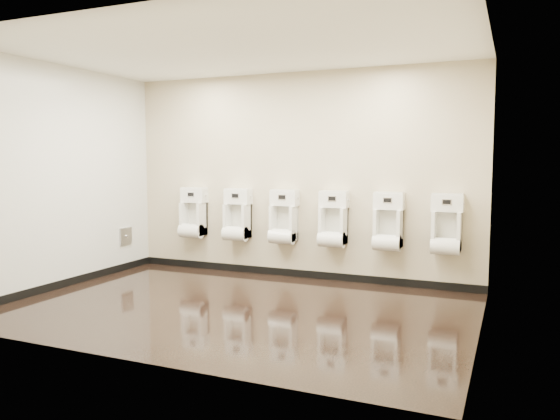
{
  "coord_description": "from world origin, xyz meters",
  "views": [
    {
      "loc": [
        2.75,
        -5.2,
        1.62
      ],
      "look_at": [
        0.27,
        0.55,
        1.04
      ],
      "focal_mm": 35.0,
      "sensor_mm": 36.0,
      "label": 1
    }
  ],
  "objects_px": {
    "access_panel": "(126,236)",
    "urinal_3": "(333,223)",
    "urinal_0": "(193,217)",
    "urinal_5": "(447,229)",
    "urinal_1": "(237,219)",
    "urinal_4": "(388,226)",
    "urinal_2": "(283,221)"
  },
  "relations": [
    {
      "from": "urinal_2",
      "to": "urinal_3",
      "type": "xyz_separation_m",
      "value": [
        0.71,
        0.0,
        0.0
      ]
    },
    {
      "from": "urinal_4",
      "to": "urinal_1",
      "type": "bearing_deg",
      "value": 180.0
    },
    {
      "from": "urinal_0",
      "to": "urinal_1",
      "type": "relative_size",
      "value": 1.0
    },
    {
      "from": "access_panel",
      "to": "urinal_1",
      "type": "xyz_separation_m",
      "value": [
        1.63,
        0.42,
        0.29
      ]
    },
    {
      "from": "urinal_2",
      "to": "urinal_5",
      "type": "distance_m",
      "value": 2.15
    },
    {
      "from": "access_panel",
      "to": "urinal_3",
      "type": "bearing_deg",
      "value": 7.86
    },
    {
      "from": "urinal_2",
      "to": "urinal_3",
      "type": "height_order",
      "value": "same"
    },
    {
      "from": "urinal_3",
      "to": "urinal_0",
      "type": "bearing_deg",
      "value": 180.0
    },
    {
      "from": "urinal_0",
      "to": "urinal_3",
      "type": "bearing_deg",
      "value": 0.0
    },
    {
      "from": "access_panel",
      "to": "urinal_2",
      "type": "bearing_deg",
      "value": 10.19
    },
    {
      "from": "urinal_0",
      "to": "urinal_1",
      "type": "bearing_deg",
      "value": 0.0
    },
    {
      "from": "urinal_3",
      "to": "urinal_4",
      "type": "relative_size",
      "value": 1.0
    },
    {
      "from": "access_panel",
      "to": "urinal_5",
      "type": "height_order",
      "value": "urinal_5"
    },
    {
      "from": "urinal_4",
      "to": "urinal_3",
      "type": "bearing_deg",
      "value": 180.0
    },
    {
      "from": "urinal_0",
      "to": "urinal_5",
      "type": "relative_size",
      "value": 1.0
    },
    {
      "from": "urinal_2",
      "to": "urinal_5",
      "type": "height_order",
      "value": "same"
    },
    {
      "from": "urinal_4",
      "to": "urinal_5",
      "type": "bearing_deg",
      "value": 0.0
    },
    {
      "from": "urinal_0",
      "to": "urinal_3",
      "type": "xyz_separation_m",
      "value": [
        2.15,
        0.0,
        0.0
      ]
    },
    {
      "from": "urinal_0",
      "to": "urinal_2",
      "type": "relative_size",
      "value": 1.0
    },
    {
      "from": "access_panel",
      "to": "urinal_5",
      "type": "xyz_separation_m",
      "value": [
        4.49,
        0.42,
        0.29
      ]
    },
    {
      "from": "urinal_0",
      "to": "urinal_2",
      "type": "xyz_separation_m",
      "value": [
        1.45,
        0.0,
        0.0
      ]
    },
    {
      "from": "access_panel",
      "to": "urinal_0",
      "type": "relative_size",
      "value": 0.35
    },
    {
      "from": "urinal_1",
      "to": "urinal_4",
      "type": "height_order",
      "value": "same"
    },
    {
      "from": "access_panel",
      "to": "urinal_2",
      "type": "xyz_separation_m",
      "value": [
        2.34,
        0.42,
        0.29
      ]
    },
    {
      "from": "urinal_2",
      "to": "urinal_4",
      "type": "bearing_deg",
      "value": 0.0
    },
    {
      "from": "urinal_1",
      "to": "urinal_2",
      "type": "relative_size",
      "value": 1.0
    },
    {
      "from": "urinal_5",
      "to": "access_panel",
      "type": "bearing_deg",
      "value": -174.64
    },
    {
      "from": "urinal_5",
      "to": "urinal_2",
      "type": "bearing_deg",
      "value": 180.0
    },
    {
      "from": "access_panel",
      "to": "urinal_3",
      "type": "height_order",
      "value": "urinal_3"
    },
    {
      "from": "access_panel",
      "to": "urinal_3",
      "type": "xyz_separation_m",
      "value": [
        3.05,
        0.42,
        0.29
      ]
    },
    {
      "from": "urinal_5",
      "to": "urinal_1",
      "type": "bearing_deg",
      "value": 180.0
    },
    {
      "from": "urinal_3",
      "to": "urinal_4",
      "type": "xyz_separation_m",
      "value": [
        0.73,
        0.0,
        0.0
      ]
    }
  ]
}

